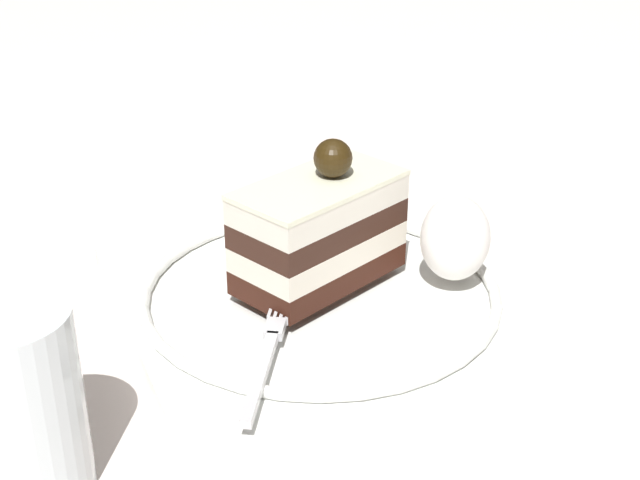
{
  "coord_description": "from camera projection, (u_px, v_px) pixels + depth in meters",
  "views": [
    {
      "loc": [
        -0.39,
        0.25,
        0.28
      ],
      "look_at": [
        0.01,
        0.02,
        0.05
      ],
      "focal_mm": 51.46,
      "sensor_mm": 36.0,
      "label": 1
    }
  ],
  "objects": [
    {
      "name": "drink_glass_near",
      "position": [
        19.0,
        414.0,
        0.39
      ],
      "size": [
        0.06,
        0.06,
        0.09
      ],
      "color": "silver",
      "rests_on": "ground_plane"
    },
    {
      "name": "fork",
      "position": [
        268.0,
        350.0,
        0.47
      ],
      "size": [
        0.1,
        0.08,
        0.0
      ],
      "color": "silver",
      "rests_on": "dessert_plate"
    },
    {
      "name": "dessert_plate",
      "position": [
        320.0,
        301.0,
        0.54
      ],
      "size": [
        0.25,
        0.25,
        0.02
      ],
      "color": "white",
      "rests_on": "ground_plane"
    },
    {
      "name": "whipped_cream_dollop",
      "position": [
        455.0,
        238.0,
        0.53
      ],
      "size": [
        0.04,
        0.04,
        0.05
      ],
      "primitive_type": "ellipsoid",
      "color": "white",
      "rests_on": "dessert_plate"
    },
    {
      "name": "cake_slice",
      "position": [
        319.0,
        229.0,
        0.53
      ],
      "size": [
        0.08,
        0.11,
        0.08
      ],
      "color": "#34160D",
      "rests_on": "dessert_plate"
    },
    {
      "name": "ground_plane",
      "position": [
        357.0,
        310.0,
        0.55
      ],
      "size": [
        2.4,
        2.4,
        0.0
      ],
      "primitive_type": "plane",
      "color": "silver"
    }
  ]
}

